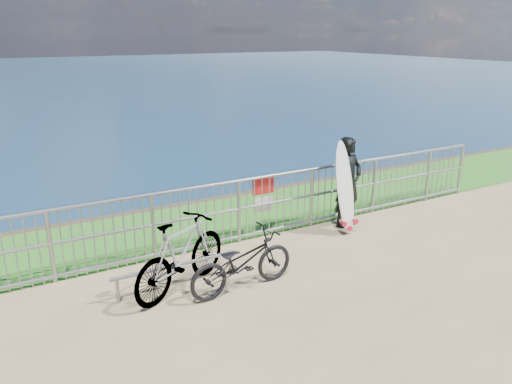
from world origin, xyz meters
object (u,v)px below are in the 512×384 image
surfer (348,182)px  surfboard (345,191)px  bicycle_near (242,262)px  bicycle_far (181,255)px

surfer → surfboard: bearing=-148.4°
surfer → surfboard: size_ratio=1.00×
bicycle_near → surfboard: bearing=-73.8°
bicycle_far → surfer: bearing=-104.3°
surfboard → bicycle_near: size_ratio=1.03×
bicycle_far → bicycle_near: bearing=-146.8°
surfboard → bicycle_far: surfboard is taller
surfboard → bicycle_far: bearing=-170.3°
bicycle_near → bicycle_far: bicycle_far is taller
surfboard → bicycle_near: (-2.58, -0.98, -0.35)m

